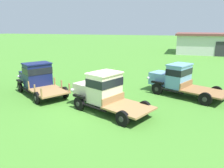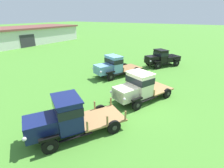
% 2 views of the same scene
% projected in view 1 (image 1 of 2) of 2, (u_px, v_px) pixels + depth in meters
% --- Properties ---
extents(ground_plane, '(240.00, 240.00, 0.00)m').
position_uv_depth(ground_plane, '(96.00, 111.00, 12.65)').
color(ground_plane, '#47842D').
extents(vintage_truck_second_in_line, '(5.42, 4.34, 2.24)m').
position_uv_depth(vintage_truck_second_in_line, '(37.00, 77.00, 15.83)').
color(vintage_truck_second_in_line, black).
rests_on(vintage_truck_second_in_line, ground).
extents(vintage_truck_midrow_center, '(5.33, 3.67, 2.24)m').
position_uv_depth(vintage_truck_midrow_center, '(103.00, 91.00, 12.55)').
color(vintage_truck_midrow_center, black).
rests_on(vintage_truck_midrow_center, ground).
extents(vintage_truck_far_side, '(5.66, 3.93, 2.21)m').
position_uv_depth(vintage_truck_far_side, '(177.00, 79.00, 15.49)').
color(vintage_truck_far_side, black).
rests_on(vintage_truck_far_side, ground).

